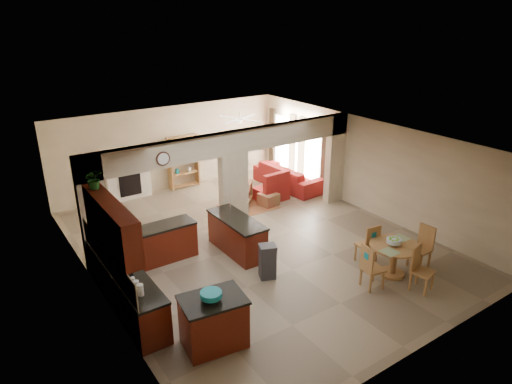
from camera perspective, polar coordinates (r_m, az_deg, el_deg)
floor at (r=12.02m, az=-0.20°, el=-6.42°), size 10.00×10.00×0.00m
ceiling at (r=10.98m, az=-0.21°, el=6.59°), size 10.00×10.00×0.00m
wall_back at (r=15.60m, az=-10.61°, el=5.44°), size 8.00×0.00×8.00m
wall_front at (r=8.23m, az=20.12°, el=-10.95°), size 8.00×0.00×8.00m
wall_left at (r=9.95m, az=-19.72°, el=-5.03°), size 0.00×10.00×10.00m
wall_right at (r=13.93m, az=13.57°, el=3.25°), size 0.00×10.00×10.00m
partition_left_pier at (r=10.90m, az=-19.65°, el=-2.66°), size 0.60×0.25×2.80m
partition_center_pier at (r=12.32m, az=-2.81°, el=-0.08°), size 0.80×0.25×2.20m
partition_right_pier at (r=14.38m, az=9.84°, el=4.11°), size 0.60×0.25×2.80m
partition_header at (r=11.87m, az=-2.94°, el=6.21°), size 8.00×0.25×0.60m
kitchen_counter at (r=10.34m, az=-14.72°, el=-9.26°), size 2.52×3.29×1.48m
upper_cabinets at (r=9.06m, az=-17.67°, el=-3.76°), size 0.35×2.40×0.90m
peninsula at (r=11.43m, az=-2.38°, el=-5.41°), size 0.70×1.85×0.91m
wall_clock at (r=10.89m, az=-11.53°, el=4.10°), size 0.34×0.03×0.34m
rug at (r=14.19m, az=-0.95°, el=-1.82°), size 1.60×1.30×0.01m
fireplace at (r=15.15m, az=-15.65°, el=1.38°), size 1.60×0.35×1.20m
shelving_unit at (r=15.72m, az=-9.06°, el=3.76°), size 1.00×0.32×1.80m
window_a at (r=15.52m, az=7.21°, el=4.79°), size 0.02×0.90×1.90m
window_b at (r=16.78m, az=3.38°, el=6.21°), size 0.02×0.90×1.90m
glazed_door at (r=16.18m, az=5.20°, el=5.02°), size 0.02×0.70×2.10m
drape_a_left at (r=15.07m, az=8.59°, el=4.21°), size 0.10×0.28×2.30m
drape_a_right at (r=15.93m, az=5.68°, el=5.30°), size 0.10×0.28×2.30m
drape_b_left at (r=16.30m, az=4.55°, el=5.71°), size 0.10×0.28×2.30m
drape_b_right at (r=17.22m, az=2.05°, el=6.63°), size 0.10×0.28×2.30m
ceiling_fan at (r=14.28m, az=-2.01°, el=9.11°), size 1.00×1.00×0.10m
kitchen_island at (r=8.50m, az=-5.32°, el=-15.83°), size 1.23×0.96×0.98m
teal_bowl at (r=8.11m, az=-5.63°, el=-12.86°), size 0.38×0.38×0.18m
trash_can at (r=10.41m, az=1.44°, el=-8.83°), size 0.44×0.41×0.75m
dining_table at (r=10.90m, az=16.84°, el=-7.54°), size 1.12×1.12×0.77m
fruit_bowl at (r=10.72m, az=16.83°, el=-5.96°), size 0.33×0.33×0.18m
sofa at (r=15.72m, az=4.05°, el=2.01°), size 2.71×1.21×0.77m
chaise at (r=14.70m, az=1.86°, el=-0.17°), size 1.01×0.84×0.39m
armchair at (r=14.28m, az=-2.37°, el=-0.09°), size 1.13×1.13×0.74m
ottoman at (r=14.25m, az=1.58°, el=-0.91°), size 0.59×0.59×0.38m
plant at (r=9.55m, az=-19.59°, el=1.56°), size 0.39×0.34×0.41m
chair_north at (r=11.17m, az=13.98°, el=-6.20°), size 0.47×0.47×1.02m
chair_east at (r=11.46m, az=20.14°, el=-6.21°), size 0.44×0.44×1.02m
chair_south at (r=10.52m, az=19.76°, el=-8.75°), size 0.51×0.51×1.02m
chair_west at (r=10.24m, az=14.07°, el=-8.93°), size 0.49×0.49×1.02m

